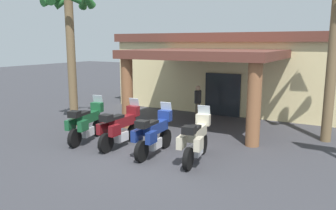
{
  "coord_description": "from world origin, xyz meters",
  "views": [
    {
      "loc": [
        6.0,
        -8.58,
        3.61
      ],
      "look_at": [
        -0.51,
        2.55,
        1.2
      ],
      "focal_mm": 36.13,
      "sensor_mm": 36.0,
      "label": 1
    }
  ],
  "objects_px": {
    "motorcycle_green": "(86,123)",
    "motorcycle_maroon": "(120,127)",
    "palm_tree_roadside": "(70,22)",
    "palm_tree_near_portico": "(336,25)",
    "motorcycle_cream": "(196,140)",
    "pedestrian": "(198,100)",
    "motel_building": "(243,69)",
    "motorcycle_blue": "(154,134)"
  },
  "relations": [
    {
      "from": "motel_building",
      "to": "motorcycle_blue",
      "type": "bearing_deg",
      "value": -89.0
    },
    {
      "from": "motorcycle_cream",
      "to": "palm_tree_roadside",
      "type": "height_order",
      "value": "palm_tree_roadside"
    },
    {
      "from": "motorcycle_blue",
      "to": "palm_tree_roadside",
      "type": "xyz_separation_m",
      "value": [
        -5.11,
        1.54,
        3.74
      ]
    },
    {
      "from": "motel_building",
      "to": "motorcycle_green",
      "type": "relative_size",
      "value": 6.0
    },
    {
      "from": "palm_tree_near_portico",
      "to": "palm_tree_roadside",
      "type": "xyz_separation_m",
      "value": [
        -9.78,
        -2.93,
        0.25
      ]
    },
    {
      "from": "motel_building",
      "to": "motorcycle_maroon",
      "type": "distance_m",
      "value": 10.0
    },
    {
      "from": "motorcycle_blue",
      "to": "palm_tree_near_portico",
      "type": "relative_size",
      "value": 0.36
    },
    {
      "from": "motel_building",
      "to": "motorcycle_blue",
      "type": "height_order",
      "value": "motel_building"
    },
    {
      "from": "motorcycle_cream",
      "to": "palm_tree_roadside",
      "type": "bearing_deg",
      "value": 68.71
    },
    {
      "from": "motorcycle_green",
      "to": "motorcycle_cream",
      "type": "bearing_deg",
      "value": -99.63
    },
    {
      "from": "motel_building",
      "to": "motorcycle_cream",
      "type": "xyz_separation_m",
      "value": [
        1.8,
        -9.86,
        -1.38
      ]
    },
    {
      "from": "motorcycle_blue",
      "to": "pedestrian",
      "type": "bearing_deg",
      "value": 6.91
    },
    {
      "from": "motorcycle_green",
      "to": "palm_tree_near_portico",
      "type": "relative_size",
      "value": 0.36
    },
    {
      "from": "palm_tree_roadside",
      "to": "palm_tree_near_portico",
      "type": "bearing_deg",
      "value": 16.7
    },
    {
      "from": "motorcycle_cream",
      "to": "motorcycle_blue",
      "type": "bearing_deg",
      "value": 84.77
    },
    {
      "from": "pedestrian",
      "to": "palm_tree_near_portico",
      "type": "bearing_deg",
      "value": 175.99
    },
    {
      "from": "motel_building",
      "to": "motorcycle_cream",
      "type": "height_order",
      "value": "motel_building"
    },
    {
      "from": "motorcycle_blue",
      "to": "motorcycle_cream",
      "type": "xyz_separation_m",
      "value": [
        1.46,
        0.09,
        0.0
      ]
    },
    {
      "from": "motorcycle_blue",
      "to": "motorcycle_green",
      "type": "bearing_deg",
      "value": 87.29
    },
    {
      "from": "motorcycle_cream",
      "to": "pedestrian",
      "type": "relative_size",
      "value": 1.35
    },
    {
      "from": "motorcycle_maroon",
      "to": "motorcycle_blue",
      "type": "relative_size",
      "value": 1.0
    },
    {
      "from": "motorcycle_green",
      "to": "motorcycle_blue",
      "type": "xyz_separation_m",
      "value": [
        2.92,
        0.01,
        0.0
      ]
    },
    {
      "from": "motorcycle_maroon",
      "to": "motorcycle_blue",
      "type": "distance_m",
      "value": 1.47
    },
    {
      "from": "palm_tree_near_portico",
      "to": "motorcycle_blue",
      "type": "bearing_deg",
      "value": -136.26
    },
    {
      "from": "motorcycle_green",
      "to": "motorcycle_blue",
      "type": "distance_m",
      "value": 2.92
    },
    {
      "from": "motorcycle_cream",
      "to": "pedestrian",
      "type": "height_order",
      "value": "pedestrian"
    },
    {
      "from": "motorcycle_cream",
      "to": "pedestrian",
      "type": "xyz_separation_m",
      "value": [
        -2.35,
        5.09,
        0.24
      ]
    },
    {
      "from": "motorcycle_green",
      "to": "motorcycle_blue",
      "type": "bearing_deg",
      "value": -100.82
    },
    {
      "from": "palm_tree_near_portico",
      "to": "palm_tree_roadside",
      "type": "bearing_deg",
      "value": -163.3
    },
    {
      "from": "motorcycle_green",
      "to": "motorcycle_maroon",
      "type": "bearing_deg",
      "value": -96.41
    },
    {
      "from": "motorcycle_cream",
      "to": "palm_tree_roadside",
      "type": "relative_size",
      "value": 0.36
    },
    {
      "from": "motorcycle_maroon",
      "to": "palm_tree_near_portico",
      "type": "height_order",
      "value": "palm_tree_near_portico"
    },
    {
      "from": "motel_building",
      "to": "palm_tree_near_portico",
      "type": "relative_size",
      "value": 2.15
    },
    {
      "from": "motorcycle_cream",
      "to": "palm_tree_near_portico",
      "type": "xyz_separation_m",
      "value": [
        3.21,
        4.38,
        3.5
      ]
    },
    {
      "from": "motorcycle_maroon",
      "to": "palm_tree_roadside",
      "type": "bearing_deg",
      "value": 68.87
    },
    {
      "from": "motorcycle_blue",
      "to": "palm_tree_roadside",
      "type": "relative_size",
      "value": 0.36
    },
    {
      "from": "motorcycle_green",
      "to": "pedestrian",
      "type": "bearing_deg",
      "value": -32.31
    },
    {
      "from": "motorcycle_maroon",
      "to": "motorcycle_green",
      "type": "bearing_deg",
      "value": 94.78
    },
    {
      "from": "motel_building",
      "to": "palm_tree_near_portico",
      "type": "distance_m",
      "value": 7.72
    },
    {
      "from": "motorcycle_maroon",
      "to": "pedestrian",
      "type": "distance_m",
      "value": 5.12
    },
    {
      "from": "motorcycle_green",
      "to": "motorcycle_maroon",
      "type": "relative_size",
      "value": 0.99
    },
    {
      "from": "motorcycle_green",
      "to": "palm_tree_roadside",
      "type": "distance_m",
      "value": 4.6
    }
  ]
}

